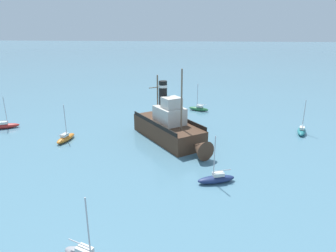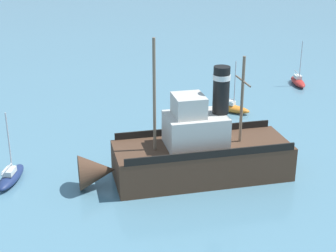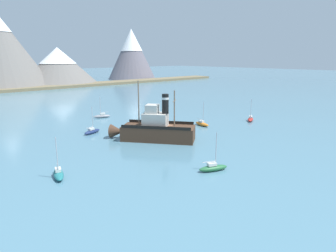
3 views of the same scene
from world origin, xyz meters
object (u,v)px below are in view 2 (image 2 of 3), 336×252
Objects in this scene: old_tugboat at (193,153)px; sailboat_orange at (231,107)px; sailboat_navy at (11,176)px; sailboat_red at (298,81)px.

sailboat_orange is at bearing 7.03° from old_tugboat.
old_tugboat reaches higher than sailboat_orange.
sailboat_navy is 21.72m from sailboat_orange.
sailboat_red is at bearing -19.82° from sailboat_orange.
old_tugboat reaches higher than sailboat_red.
sailboat_red is at bearing -5.34° from old_tugboat.
sailboat_orange is at bearing -25.46° from sailboat_navy.
sailboat_navy is at bearing 154.54° from sailboat_orange.
old_tugboat is 2.76× the size of sailboat_navy.
sailboat_red and sailboat_orange have the same top height.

